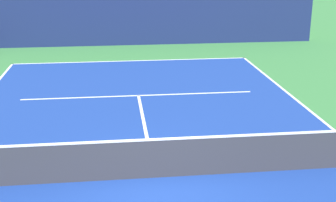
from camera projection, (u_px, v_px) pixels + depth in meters
The scene contains 9 objects.
ground_plane at pixel (155, 178), 10.81m from camera, with size 80.00×80.00×0.00m, color #387A3D.
court_surface at pixel (155, 178), 10.81m from camera, with size 11.00×24.00×0.01m, color navy.
baseline_far at pixel (131, 61), 22.09m from camera, with size 11.00×0.10×0.00m, color white.
service_line_far at pixel (138, 96), 16.85m from camera, with size 8.26×0.10×0.00m, color white.
centre_service_line at pixel (145, 128), 13.83m from camera, with size 0.10×6.40×0.00m, color white.
back_wall at pixel (127, 21), 25.49m from camera, with size 20.75×0.30×2.58m, color navy.
stands_tier_lower at pixel (126, 13), 26.68m from camera, with size 20.75×2.40×3.14m, color #9E9E99.
stands_tier_upper at pixel (125, 2), 28.84m from camera, with size 20.75×2.40×3.84m, color #9E9E99.
tennis_net at pixel (155, 158), 10.65m from camera, with size 11.08×0.08×1.07m.
Camera 1 is at (-0.86, -9.70, 5.02)m, focal length 50.19 mm.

